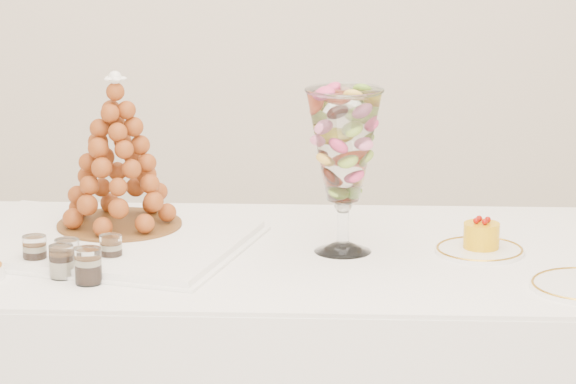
{
  "coord_description": "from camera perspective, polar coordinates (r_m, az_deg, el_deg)",
  "views": [
    {
      "loc": [
        -0.06,
        -2.81,
        1.72
      ],
      "look_at": [
        -0.01,
        0.22,
        0.94
      ],
      "focal_mm": 85.0,
      "sensor_mm": 36.0,
      "label": 1
    }
  ],
  "objects": [
    {
      "name": "verrine_c",
      "position": [
        3.06,
        -7.41,
        -2.42
      ],
      "size": [
        0.05,
        0.05,
        0.07
      ],
      "primitive_type": "cylinder",
      "rotation": [
        0.0,
        0.0,
        -0.04
      ],
      "color": "white",
      "rests_on": "buffet_table"
    },
    {
      "name": "lace_tray",
      "position": [
        3.21,
        -8.01,
        -2.05
      ],
      "size": [
        0.78,
        0.68,
        0.02
      ],
      "primitive_type": "cube",
      "rotation": [
        0.0,
        0.0,
        -0.33
      ],
      "color": "white",
      "rests_on": "buffet_table"
    },
    {
      "name": "verrine_b",
      "position": [
        3.02,
        -9.22,
        -2.65
      ],
      "size": [
        0.06,
        0.06,
        0.07
      ],
      "primitive_type": "cylinder",
      "rotation": [
        0.0,
        0.0,
        -0.17
      ],
      "color": "white",
      "rests_on": "buffet_table"
    },
    {
      "name": "mousse_cake",
      "position": [
        3.16,
        8.1,
        -1.79
      ],
      "size": [
        0.08,
        0.08,
        0.07
      ],
      "color": "#EEAE0B",
      "rests_on": "cake_plate"
    },
    {
      "name": "cake_plate",
      "position": [
        3.16,
        8.02,
        -2.45
      ],
      "size": [
        0.21,
        0.21,
        0.01
      ],
      "primitive_type": "cylinder",
      "color": "white",
      "rests_on": "buffet_table"
    },
    {
      "name": "croquembouche",
      "position": [
        3.25,
        -7.16,
        1.69
      ],
      "size": [
        0.31,
        0.31,
        0.37
      ],
      "rotation": [
        0.0,
        0.0,
        -0.29
      ],
      "color": "brown",
      "rests_on": "lace_tray"
    },
    {
      "name": "verrine_d",
      "position": [
        2.99,
        -9.45,
        -2.89
      ],
      "size": [
        0.07,
        0.07,
        0.07
      ],
      "primitive_type": "cylinder",
      "rotation": [
        0.0,
        0.0,
        -0.3
      ],
      "color": "white",
      "rests_on": "buffet_table"
    },
    {
      "name": "verrine_a",
      "position": [
        3.07,
        -10.55,
        -2.47
      ],
      "size": [
        0.06,
        0.06,
        0.07
      ],
      "primitive_type": "cylinder",
      "rotation": [
        0.0,
        0.0,
        -0.23
      ],
      "color": "white",
      "rests_on": "buffet_table"
    },
    {
      "name": "macaron_vase",
      "position": [
        3.09,
        2.35,
        1.87
      ],
      "size": [
        0.17,
        0.17,
        0.38
      ],
      "color": "white",
      "rests_on": "buffet_table"
    },
    {
      "name": "verrine_e",
      "position": [
        2.94,
        -8.36,
        -3.08
      ],
      "size": [
        0.06,
        0.06,
        0.08
      ],
      "primitive_type": "cylinder",
      "rotation": [
        0.0,
        0.0,
        0.01
      ],
      "color": "white",
      "rests_on": "buffet_table"
    }
  ]
}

